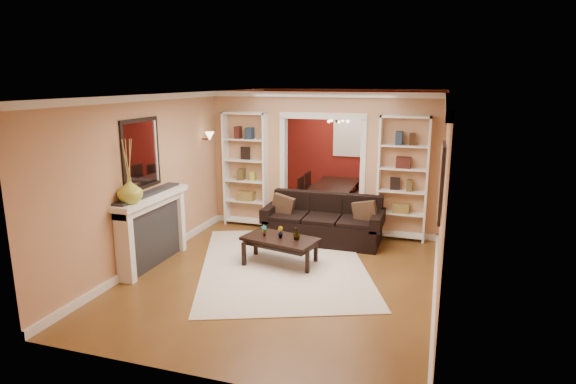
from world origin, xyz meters
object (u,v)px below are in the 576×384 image
(sofa, at_px, (323,219))
(fireplace, at_px, (154,230))
(bookshelf_right, at_px, (403,179))
(coffee_table, at_px, (280,251))
(bookshelf_left, at_px, (246,170))
(dining_table, at_px, (336,196))

(sofa, height_order, fireplace, fireplace)
(sofa, xyz_separation_m, bookshelf_right, (1.34, 0.58, 0.73))
(coffee_table, bearing_deg, bookshelf_right, 60.33)
(sofa, bearing_deg, fireplace, -139.67)
(coffee_table, xyz_separation_m, bookshelf_left, (-1.37, 1.89, 0.93))
(sofa, xyz_separation_m, bookshelf_left, (-1.76, 0.58, 0.73))
(bookshelf_right, xyz_separation_m, fireplace, (-3.64, -2.53, -0.57))
(bookshelf_left, height_order, dining_table, bookshelf_left)
(coffee_table, relative_size, bookshelf_left, 0.51)
(sofa, distance_m, coffee_table, 1.38)
(bookshelf_right, height_order, dining_table, bookshelf_right)
(coffee_table, bearing_deg, bookshelf_left, 138.82)
(coffee_table, distance_m, fireplace, 2.04)
(sofa, distance_m, bookshelf_right, 1.63)
(bookshelf_right, xyz_separation_m, dining_table, (-1.59, 1.75, -0.85))
(bookshelf_left, bearing_deg, coffee_table, -54.07)
(bookshelf_left, relative_size, fireplace, 1.35)
(coffee_table, height_order, bookshelf_right, bookshelf_right)
(bookshelf_right, distance_m, fireplace, 4.47)
(sofa, relative_size, bookshelf_left, 0.94)
(sofa, xyz_separation_m, fireplace, (-2.30, -1.95, 0.16))
(sofa, relative_size, bookshelf_right, 0.94)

